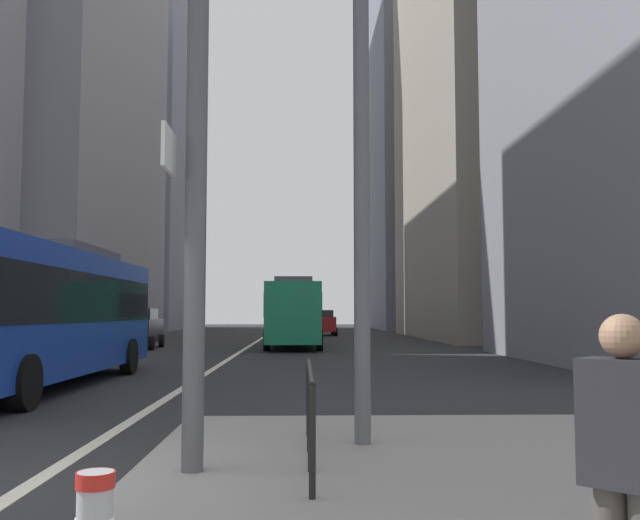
% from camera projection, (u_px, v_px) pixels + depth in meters
% --- Properties ---
extents(ground_plane, '(160.00, 160.00, 0.00)m').
position_uv_depth(ground_plane, '(230.00, 358.00, 26.56)').
color(ground_plane, '#28282B').
extents(median_island, '(9.00, 10.00, 0.15)m').
position_uv_depth(median_island, '(638.00, 512.00, 5.77)').
color(median_island, gray).
rests_on(median_island, ground).
extents(lane_centre_line, '(0.20, 80.00, 0.01)m').
position_uv_depth(lane_centre_line, '(250.00, 346.00, 36.52)').
color(lane_centre_line, beige).
rests_on(lane_centre_line, ground).
extents(office_tower_left_mid, '(13.82, 23.36, 29.08)m').
position_uv_depth(office_tower_left_mid, '(34.00, 129.00, 48.67)').
color(office_tower_left_mid, gray).
rests_on(office_tower_left_mid, ground).
extents(office_tower_left_far, '(13.25, 23.27, 53.38)m').
position_uv_depth(office_tower_left_far, '(132.00, 85.00, 76.63)').
color(office_tower_left_far, slate).
rests_on(office_tower_left_far, ground).
extents(office_tower_right_far, '(12.68, 25.59, 40.25)m').
position_uv_depth(office_tower_right_far, '(426.00, 152.00, 80.01)').
color(office_tower_right_far, slate).
rests_on(office_tower_right_far, ground).
extents(city_bus_blue_oncoming, '(2.72, 11.52, 3.40)m').
position_uv_depth(city_bus_blue_oncoming, '(38.00, 308.00, 16.02)').
color(city_bus_blue_oncoming, '#14389E').
rests_on(city_bus_blue_oncoming, ground).
extents(city_bus_red_receding, '(2.72, 10.65, 3.40)m').
position_uv_depth(city_bus_red_receding, '(294.00, 311.00, 35.27)').
color(city_bus_red_receding, '#198456').
rests_on(city_bus_red_receding, ground).
extents(car_oncoming_mid, '(2.19, 4.45, 1.94)m').
position_uv_depth(car_oncoming_mid, '(138.00, 328.00, 33.78)').
color(car_oncoming_mid, black).
rests_on(car_oncoming_mid, ground).
extents(car_receding_near, '(2.18, 4.23, 1.94)m').
position_uv_depth(car_receding_near, '(322.00, 323.00, 53.61)').
color(car_receding_near, maroon).
rests_on(car_receding_near, ground).
extents(car_receding_far, '(2.12, 4.36, 1.94)m').
position_uv_depth(car_receding_far, '(306.00, 322.00, 55.28)').
color(car_receding_far, silver).
rests_on(car_receding_far, ground).
extents(traffic_signal_gantry, '(6.05, 0.65, 6.00)m').
position_uv_depth(traffic_signal_gantry, '(1.00, 80.00, 7.17)').
color(traffic_signal_gantry, '#515156').
rests_on(traffic_signal_gantry, median_island).
extents(street_lamp_post, '(5.50, 0.32, 8.00)m').
position_uv_depth(street_lamp_post, '(361.00, 29.00, 8.78)').
color(street_lamp_post, '#56565B').
rests_on(street_lamp_post, median_island).
extents(pedestrian_railing, '(0.06, 3.10, 0.98)m').
position_uv_depth(pedestrian_railing, '(310.00, 396.00, 7.47)').
color(pedestrian_railing, black).
rests_on(pedestrian_railing, median_island).
extents(pedestrian_walking, '(0.44, 0.44, 1.57)m').
position_uv_depth(pedestrian_walking, '(627.00, 467.00, 3.23)').
color(pedestrian_walking, '#423D38').
rests_on(pedestrian_walking, median_island).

